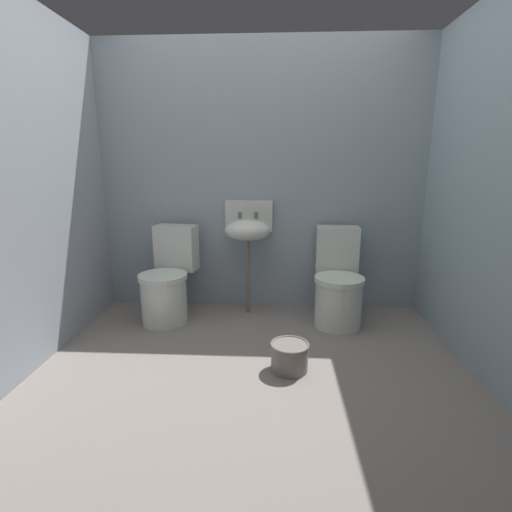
# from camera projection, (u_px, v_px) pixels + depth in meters

# --- Properties ---
(ground_plane) EXTENTS (3.24, 2.81, 0.08)m
(ground_plane) POSITION_uv_depth(u_px,v_px,m) (254.00, 378.00, 2.49)
(ground_plane) COLOR gray
(wall_back) EXTENTS (3.24, 0.10, 2.33)m
(wall_back) POSITION_uv_depth(u_px,v_px,m) (262.00, 180.00, 3.42)
(wall_back) COLOR #8B98A0
(wall_back) RESTS_ON ground
(wall_left) EXTENTS (0.10, 2.61, 2.33)m
(wall_left) POSITION_uv_depth(u_px,v_px,m) (17.00, 188.00, 2.38)
(wall_left) COLOR #9097A1
(wall_left) RESTS_ON ground
(wall_right) EXTENTS (0.10, 2.61, 2.33)m
(wall_right) POSITION_uv_depth(u_px,v_px,m) (507.00, 190.00, 2.23)
(wall_right) COLOR #859AA4
(wall_right) RESTS_ON ground
(toilet_left) EXTENTS (0.47, 0.64, 0.78)m
(toilet_left) POSITION_uv_depth(u_px,v_px,m) (168.00, 282.00, 3.27)
(toilet_left) COLOR silver
(toilet_left) RESTS_ON ground
(toilet_right) EXTENTS (0.42, 0.61, 0.78)m
(toilet_right) POSITION_uv_depth(u_px,v_px,m) (338.00, 285.00, 3.20)
(toilet_right) COLOR silver
(toilet_right) RESTS_ON ground
(sink) EXTENTS (0.42, 0.35, 0.99)m
(sink) POSITION_uv_depth(u_px,v_px,m) (248.00, 229.00, 3.32)
(sink) COLOR slate
(sink) RESTS_ON ground
(bucket) EXTENTS (0.25, 0.25, 0.19)m
(bucket) POSITION_uv_depth(u_px,v_px,m) (289.00, 356.00, 2.49)
(bucket) COLOR slate
(bucket) RESTS_ON ground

